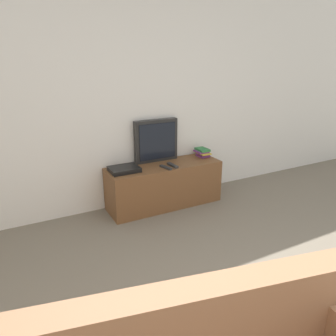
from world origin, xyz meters
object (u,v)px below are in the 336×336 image
object	(u,v)px
tv_stand	(164,185)
set_top_box	(124,169)
television	(156,141)
remote_on_stand	(166,167)
remote_secondary	(173,165)
book_stack	(202,152)

from	to	relation	value
tv_stand	set_top_box	world-z (taller)	set_top_box
television	remote_on_stand	world-z (taller)	television
television	remote_secondary	size ratio (longest dim) A/B	2.82
tv_stand	remote_secondary	xyz separation A→B (m)	(0.06, -0.10, 0.28)
tv_stand	television	world-z (taller)	television
remote_on_stand	remote_secondary	world-z (taller)	same
book_stack	television	bearing A→B (deg)	169.59
television	book_stack	bearing A→B (deg)	-10.41
television	set_top_box	xyz separation A→B (m)	(-0.50, -0.18, -0.24)
television	remote_on_stand	size ratio (longest dim) A/B	2.97
remote_secondary	set_top_box	xyz separation A→B (m)	(-0.58, 0.10, 0.01)
book_stack	remote_secondary	bearing A→B (deg)	-162.87
television	remote_secondary	world-z (taller)	television
tv_stand	remote_secondary	world-z (taller)	remote_secondary
television	book_stack	xyz separation A→B (m)	(0.62, -0.11, -0.21)
remote_on_stand	remote_secondary	distance (m)	0.11
television	book_stack	size ratio (longest dim) A/B	2.51
tv_stand	remote_on_stand	xyz separation A→B (m)	(-0.04, -0.13, 0.28)
tv_stand	remote_secondary	size ratio (longest dim) A/B	7.14
remote_on_stand	tv_stand	bearing A→B (deg)	71.01
book_stack	remote_on_stand	world-z (taller)	book_stack
television	remote_on_stand	bearing A→B (deg)	-95.01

